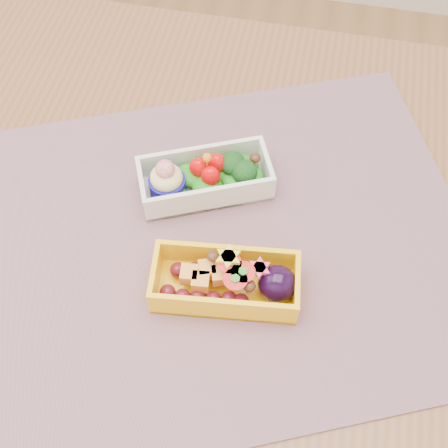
% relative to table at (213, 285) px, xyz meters
% --- Properties ---
extents(ground, '(3.00, 3.00, 0.00)m').
position_rel_table_xyz_m(ground, '(0.00, 0.00, -0.65)').
color(ground, olive).
extents(table, '(1.20, 0.80, 0.75)m').
position_rel_table_xyz_m(table, '(0.00, 0.00, 0.00)').
color(table, brown).
rests_on(table, ground).
extents(placemat, '(0.72, 0.65, 0.00)m').
position_rel_table_xyz_m(placemat, '(0.01, 0.00, 0.10)').
color(placemat, '#885D65').
rests_on(placemat, table).
extents(bento_white, '(0.17, 0.13, 0.06)m').
position_rel_table_xyz_m(bento_white, '(-0.02, 0.08, 0.12)').
color(bento_white, silver).
rests_on(bento_white, placemat).
extents(bento_yellow, '(0.16, 0.09, 0.05)m').
position_rel_table_xyz_m(bento_yellow, '(0.03, -0.05, 0.12)').
color(bento_yellow, yellow).
rests_on(bento_yellow, placemat).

